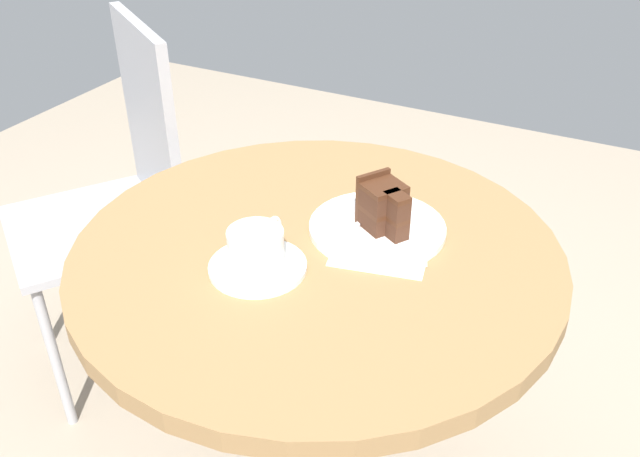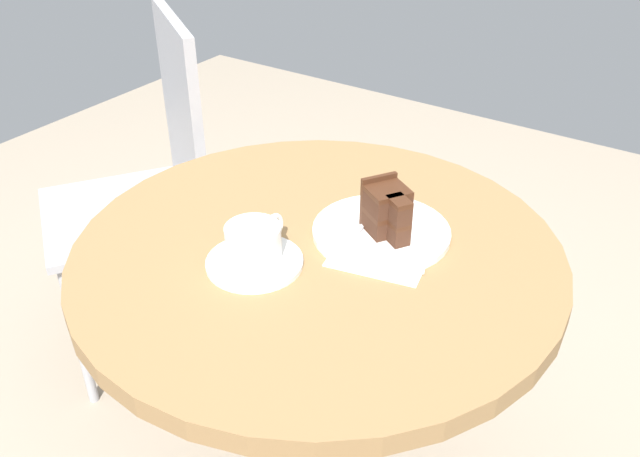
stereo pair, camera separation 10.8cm
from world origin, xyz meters
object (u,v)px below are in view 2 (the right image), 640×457
object	(u,v)px
saucer	(255,262)
cake_slice	(388,210)
coffee_cup	(254,241)
cake_plate	(381,232)
fork	(372,213)
cafe_chair	(154,174)
teaspoon	(257,277)
napkin	(384,247)

from	to	relation	value
saucer	cake_slice	world-z (taller)	cake_slice
coffee_cup	cake_plate	xyz separation A→B (m)	(0.18, -0.13, -0.03)
coffee_cup	cake_slice	world-z (taller)	cake_slice
fork	cafe_chair	size ratio (longest dim) A/B	0.17
saucer	cafe_chair	bearing A→B (deg)	60.78
coffee_cup	cafe_chair	distance (m)	0.70
saucer	teaspoon	world-z (taller)	teaspoon
teaspoon	fork	distance (m)	0.26
cake_plate	cafe_chair	bearing A→B (deg)	78.60
cafe_chair	saucer	bearing A→B (deg)	5.05
cake_slice	napkin	bearing A→B (deg)	-154.87
fork	cake_slice	bearing A→B (deg)	-134.11
teaspoon	cake_plate	bearing A→B (deg)	176.35
cake_slice	teaspoon	bearing A→B (deg)	155.80
saucer	cake_slice	size ratio (longest dim) A/B	1.50
napkin	cake_plate	bearing A→B (deg)	37.32
saucer	napkin	xyz separation A→B (m)	(0.15, -0.15, -0.00)
saucer	cake_plate	distance (m)	0.22
saucer	cake_plate	size ratio (longest dim) A/B	0.66
teaspoon	cake_plate	distance (m)	0.24
coffee_cup	teaspoon	bearing A→B (deg)	-138.50
cake_plate	cake_slice	world-z (taller)	cake_slice
napkin	cake_slice	bearing A→B (deg)	25.13
teaspoon	fork	xyz separation A→B (m)	(0.25, -0.05, 0.00)
saucer	fork	world-z (taller)	fork
teaspoon	napkin	distance (m)	0.22
cafe_chair	coffee_cup	bearing A→B (deg)	5.47
coffee_cup	cake_plate	size ratio (longest dim) A/B	0.52
napkin	saucer	bearing A→B (deg)	136.38
coffee_cup	napkin	xyz separation A→B (m)	(0.15, -0.15, -0.04)
fork	saucer	bearing A→B (deg)	149.27
saucer	coffee_cup	world-z (taller)	coffee_cup
cake_slice	fork	distance (m)	0.07
cake_plate	napkin	bearing A→B (deg)	-142.68
napkin	coffee_cup	bearing A→B (deg)	133.59
cake_slice	cake_plate	bearing A→B (deg)	84.78
cake_plate	fork	size ratio (longest dim) A/B	1.55
teaspoon	cake_plate	world-z (taller)	teaspoon
napkin	cafe_chair	bearing A→B (deg)	76.57
teaspoon	cake_slice	size ratio (longest dim) A/B	0.99
fork	cafe_chair	xyz separation A→B (m)	(0.11, 0.68, -0.17)
cake_slice	fork	size ratio (longest dim) A/B	0.68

